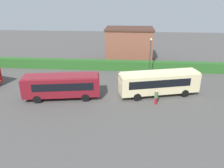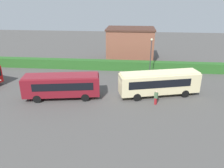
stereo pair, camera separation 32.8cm
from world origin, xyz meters
name	(u,v)px [view 2 (the right image)]	position (x,y,z in m)	size (l,w,h in m)	color
ground_plane	(123,97)	(0.00, 0.00, 0.00)	(114.76, 114.76, 0.00)	#514F4C
bus_maroon	(62,85)	(-7.74, -1.01, 1.80)	(9.80, 4.13, 3.11)	maroon
bus_cream	(159,82)	(4.59, 0.99, 1.86)	(10.62, 5.05, 3.24)	beige
person_center	(156,97)	(4.02, -1.67, 0.97)	(0.46, 0.44, 1.81)	maroon
person_right	(154,78)	(4.25, 5.21, 0.88)	(0.51, 0.34, 1.68)	#334C8C
hedge_row	(127,66)	(0.00, 11.38, 0.83)	(69.38, 1.45, 1.67)	#2B6225
depot_building	(130,44)	(0.39, 17.97, 3.26)	(9.34, 6.74, 6.50)	brown
lamppost	(151,54)	(3.78, 7.53, 3.90)	(0.36, 0.36, 6.35)	#38383D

